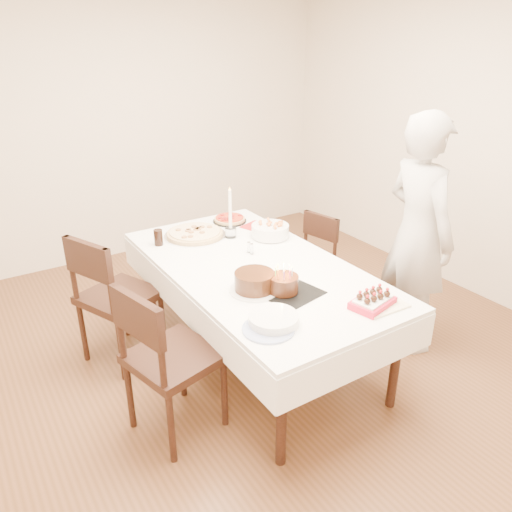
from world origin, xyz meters
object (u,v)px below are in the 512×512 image
dining_table (256,312)px  strawberry_box (373,301)px  chair_left_savory (119,296)px  taper_candle (230,212)px  pasta_bowl (270,231)px  pizza_white (195,234)px  cola_glass (158,237)px  person (418,235)px  chair_right_savory (306,265)px  pizza_pepperoni (230,219)px  chair_left_dessert (174,358)px  birthday_cake (284,279)px  layer_cake (254,282)px

dining_table → strawberry_box: (0.28, -0.85, 0.41)m
chair_left_savory → taper_candle: size_ratio=2.46×
pasta_bowl → strawberry_box: (-0.10, -1.23, -0.02)m
strawberry_box → pizza_white: bearing=103.9°
pasta_bowl → cola_glass: cola_glass is taller
person → pasta_bowl: bearing=50.9°
chair_right_savory → pizza_pepperoni: 0.76m
chair_right_savory → cola_glass: 1.27m
chair_left_dessert → strawberry_box: 1.21m
pizza_pepperoni → strawberry_box: bearing=-90.3°
pizza_pepperoni → birthday_cake: bearing=-105.5°
pasta_bowl → pizza_white: bearing=145.1°
chair_right_savory → person: 1.00m
pizza_white → taper_candle: bearing=-36.5°
chair_left_savory → taper_candle: taper_candle is taller
dining_table → chair_left_dessert: (-0.80, -0.36, 0.13)m
chair_right_savory → pizza_pepperoni: size_ratio=2.95×
chair_left_dessert → pizza_pepperoni: 1.65m
cola_glass → birthday_cake: 1.19m
pasta_bowl → layer_cake: 0.90m
chair_left_dessert → person: person is taller
chair_right_savory → pizza_white: size_ratio=1.72×
birthday_cake → chair_left_savory: bearing=128.2°
pizza_white → chair_left_dessert: bearing=-122.4°
chair_left_dessert → chair_right_savory: bearing=-169.1°
person → taper_candle: person is taller
chair_left_dessert → person: bearing=163.4°
strawberry_box → chair_left_dessert: bearing=155.5°
chair_left_savory → pasta_bowl: 1.25m
chair_right_savory → strawberry_box: bearing=-123.2°
pizza_white → strawberry_box: (0.39, -1.57, 0.01)m
person → layer_cake: person is taller
chair_left_savory → pasta_bowl: chair_left_savory is taller
pizza_pepperoni → cola_glass: bearing=-168.2°
dining_table → chair_left_savory: bearing=147.2°
dining_table → cola_glass: 0.93m
pizza_white → layer_cake: size_ratio=1.53×
pizza_white → birthday_cake: size_ratio=2.63×
chair_left_dessert → person: size_ratio=0.57×
pasta_bowl → chair_left_savory: bearing=172.8°
chair_left_savory → dining_table: bearing=124.1°
pasta_bowl → dining_table: bearing=-134.8°
chair_right_savory → pizza_pepperoni: bearing=119.5°
taper_candle → layer_cake: taper_candle is taller
pasta_bowl → layer_cake: (-0.58, -0.68, 0.01)m
cola_glass → pizza_white: bearing=2.4°
taper_candle → birthday_cake: size_ratio=2.22×
chair_left_dessert → strawberry_box: (1.07, -0.49, 0.28)m
dining_table → chair_left_savory: (-0.82, 0.53, 0.13)m
dining_table → pizza_pepperoni: size_ratio=7.52×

